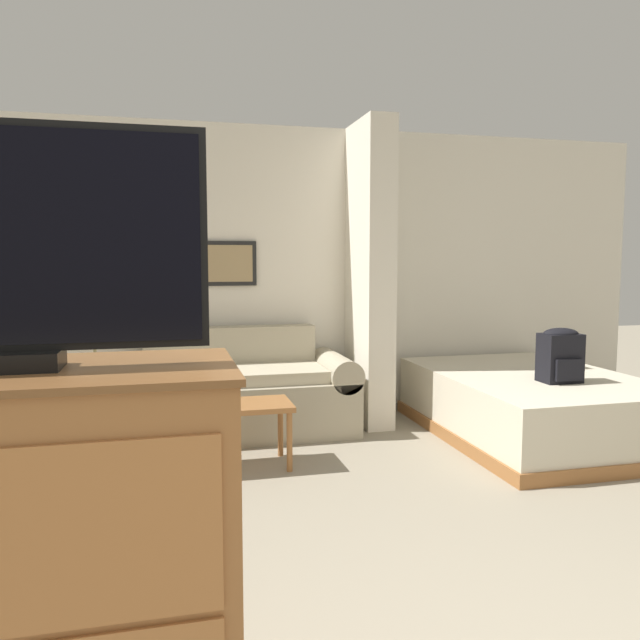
# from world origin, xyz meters

# --- Properties ---
(wall_back) EXTENTS (6.89, 0.16, 2.60)m
(wall_back) POSITION_xyz_m (-0.00, 4.26, 1.29)
(wall_back) COLOR silver
(wall_back) RESTS_ON ground_plane
(wall_partition_pillar) EXTENTS (0.24, 0.71, 2.60)m
(wall_partition_pillar) POSITION_xyz_m (0.59, 3.85, 1.30)
(wall_partition_pillar) COLOR silver
(wall_partition_pillar) RESTS_ON ground_plane
(couch) EXTENTS (1.97, 0.84, 0.85)m
(couch) POSITION_xyz_m (-0.60, 3.77, 0.32)
(couch) COLOR tan
(couch) RESTS_ON ground_plane
(coffee_table) EXTENTS (0.79, 0.42, 0.45)m
(coffee_table) POSITION_xyz_m (-0.69, 2.90, 0.39)
(coffee_table) COLOR #996033
(coffee_table) RESTS_ON ground_plane
(side_table) EXTENTS (0.37, 0.37, 0.53)m
(side_table) POSITION_xyz_m (-1.67, 3.74, 0.42)
(side_table) COLOR #996033
(side_table) RESTS_ON ground_plane
(table_lamp) EXTENTS (0.37, 0.37, 0.51)m
(table_lamp) POSITION_xyz_m (-1.67, 3.74, 0.88)
(table_lamp) COLOR tan
(table_lamp) RESTS_ON side_table
(tv_dresser) EXTENTS (1.16, 0.55, 1.15)m
(tv_dresser) POSITION_xyz_m (-1.52, 0.46, 0.57)
(tv_dresser) COLOR #996033
(tv_dresser) RESTS_ON ground_plane
(tv) EXTENTS (1.02, 0.16, 0.65)m
(tv) POSITION_xyz_m (-1.52, 0.46, 1.48)
(tv) COLOR black
(tv) RESTS_ON tv_dresser
(bed) EXTENTS (1.50, 2.11, 0.51)m
(bed) POSITION_xyz_m (1.73, 3.11, 0.26)
(bed) COLOR #996033
(bed) RESTS_ON ground_plane
(backpack) EXTENTS (0.29, 0.23, 0.41)m
(backpack) POSITION_xyz_m (1.74, 2.76, 0.72)
(backpack) COLOR black
(backpack) RESTS_ON bed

